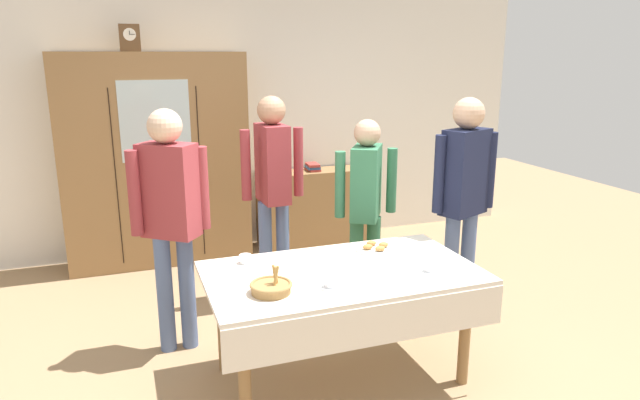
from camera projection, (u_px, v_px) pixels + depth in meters
ground_plane at (330, 360)px, 3.83m from camera, size 12.00×12.00×0.00m
back_wall at (241, 119)px, 5.90m from camera, size 6.40×0.10×2.70m
dining_table at (344, 288)px, 3.46m from camera, size 1.67×0.94×0.73m
wall_cabinet at (157, 161)px, 5.42m from camera, size 1.73×0.46×2.04m
mantel_clock at (130, 38)px, 5.08m from camera, size 0.18×0.11×0.24m
bookshelf_low at (313, 207)px, 6.15m from camera, size 1.19×0.35×0.80m
book_stack at (313, 167)px, 6.04m from camera, size 0.15×0.22×0.08m
tea_cup_far_left at (331, 283)px, 3.20m from camera, size 0.13×0.13×0.06m
tea_cup_mid_right at (431, 268)px, 3.43m from camera, size 0.13×0.13×0.06m
tea_cup_far_right at (246, 260)px, 3.56m from camera, size 0.13×0.13×0.06m
bread_basket at (271, 287)px, 3.13m from camera, size 0.24×0.24×0.16m
pastry_plate at (376, 248)px, 3.82m from camera, size 0.28×0.28×0.05m
spoon_far_right at (461, 270)px, 3.46m from camera, size 0.12×0.02×0.01m
spoon_near_right at (442, 255)px, 3.72m from camera, size 0.12×0.02×0.01m
spoon_far_left at (279, 271)px, 3.44m from camera, size 0.12×0.02×0.01m
person_behind_table_right at (464, 187)px, 4.20m from camera, size 0.52×0.32×1.72m
person_behind_table_left at (170, 208)px, 3.74m from camera, size 0.52×0.38×1.68m
person_beside_shelf at (273, 178)px, 4.59m from camera, size 0.52×0.37×1.70m
person_by_cabinet at (366, 197)px, 4.42m from camera, size 0.52×0.41×1.54m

